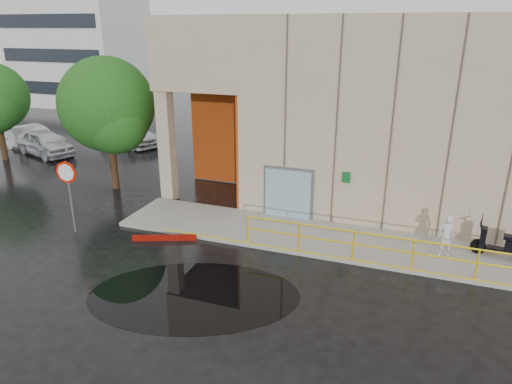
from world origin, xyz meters
TOP-DOWN VIEW (x-y plane):
  - ground at (0.00, 0.00)m, footprint 120.00×120.00m
  - sidewalk at (4.00, 4.50)m, footprint 20.00×3.00m
  - building at (5.10, 10.98)m, footprint 20.00×10.17m
  - guardrail at (4.25, 3.15)m, footprint 9.56×0.06m
  - distant_building at (-28.00, 27.98)m, footprint 12.00×8.08m
  - person at (6.19, 4.36)m, footprint 0.64×0.51m
  - scooter at (7.98, 4.91)m, footprint 1.85×0.88m
  - stop_sign at (-7.27, 1.92)m, footprint 0.87×0.13m
  - red_curb at (-3.62, 2.50)m, footprint 2.30×1.03m
  - puddle at (-0.86, -0.48)m, footprint 7.29×5.76m
  - car_a at (-16.80, 10.56)m, footprint 4.91×3.26m
  - car_b at (-18.50, 11.32)m, footprint 4.88×2.48m
  - car_c at (-13.45, 14.52)m, footprint 5.50×3.59m
  - tree_near at (-8.79, 6.77)m, footprint 4.42×4.42m

SIDE VIEW (x-z plane):
  - ground at x=0.00m, z-range 0.00..0.00m
  - puddle at x=-0.86m, z-range 0.00..0.01m
  - sidewalk at x=4.00m, z-range 0.00..0.15m
  - red_curb at x=-3.62m, z-range 0.00..0.18m
  - guardrail at x=4.25m, z-range 0.16..1.19m
  - car_c at x=-13.45m, z-range 0.00..1.48m
  - car_b at x=-18.50m, z-range 0.00..1.53m
  - car_a at x=-16.80m, z-range 0.00..1.55m
  - person at x=6.19m, z-range 0.15..1.68m
  - scooter at x=7.98m, z-range 0.25..1.66m
  - stop_sign at x=-7.27m, z-range 0.63..3.52m
  - tree_near at x=-8.79m, z-range 0.79..7.13m
  - building at x=5.10m, z-range 0.21..8.21m
  - distant_building at x=-28.00m, z-range 0.00..15.00m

